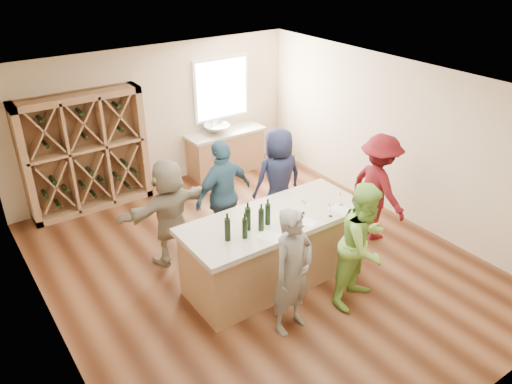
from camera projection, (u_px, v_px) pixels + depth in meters
floor at (258, 266)px, 7.88m from camera, size 6.00×7.00×0.10m
ceiling at (258, 85)px, 6.54m from camera, size 6.00×7.00×0.10m
wall_back at (154, 117)px, 9.79m from camera, size 6.00×0.10×2.80m
wall_front at (478, 324)px, 4.63m from camera, size 6.00×0.10×2.80m
wall_left at (39, 252)px, 5.66m from camera, size 0.10×7.00×2.80m
wall_right at (400, 139)px, 8.76m from camera, size 0.10×7.00×2.80m
window_frame at (221, 89)px, 10.33m from camera, size 1.30×0.06×1.30m
window_pane at (222, 89)px, 10.31m from camera, size 1.18×0.01×1.18m
wine_rack at (86, 153)px, 8.97m from camera, size 2.20×0.45×2.20m
back_counter_base at (226, 153)px, 10.70m from camera, size 1.60×0.58×0.86m
back_counter_top at (225, 133)px, 10.48m from camera, size 1.70×0.62×0.06m
sink at (217, 129)px, 10.32m from camera, size 0.54×0.54×0.19m
faucet at (212, 124)px, 10.43m from camera, size 0.02×0.02×0.30m
tasting_counter_base at (274, 251)px, 7.28m from camera, size 2.60×1.00×1.00m
tasting_counter_top at (275, 219)px, 7.03m from camera, size 2.72×1.12×0.08m
wine_bottle_a at (228, 230)px, 6.40m from camera, size 0.10×0.10×0.32m
wine_bottle_b at (245, 228)px, 6.46m from camera, size 0.09×0.09×0.29m
wine_bottle_c at (248, 219)px, 6.63m from camera, size 0.11×0.11×0.33m
wine_bottle_d at (261, 220)px, 6.62m from camera, size 0.09×0.09×0.32m
wine_bottle_e at (268, 214)px, 6.76m from camera, size 0.09×0.09×0.31m
wine_glass_b at (302, 221)px, 6.74m from camera, size 0.07×0.07×0.16m
wine_glass_c at (331, 210)px, 6.97m from camera, size 0.09×0.09×0.19m
wine_glass_d at (304, 207)px, 7.05m from camera, size 0.10×0.10×0.20m
wine_glass_e at (341, 200)px, 7.26m from camera, size 0.08×0.08×0.19m
tasting_menu_a at (270, 236)px, 6.55m from camera, size 0.35×0.39×0.00m
tasting_menu_b at (307, 222)px, 6.88m from camera, size 0.28×0.32×0.00m
tasting_menu_c at (340, 209)px, 7.20m from camera, size 0.26×0.33×0.00m
person_near_left at (293, 272)px, 6.20m from camera, size 0.71×0.57×1.76m
person_near_right at (364, 245)px, 6.70m from camera, size 0.97×0.69×1.81m
person_server at (378, 188)px, 8.17m from camera, size 0.68×1.24×1.83m
person_far_mid at (224, 195)px, 7.91m from camera, size 1.16×0.73×1.86m
person_far_right at (278, 179)px, 8.49m from camera, size 0.95×0.69×1.80m
person_far_left at (170, 212)px, 7.59m from camera, size 1.64×0.73×1.71m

